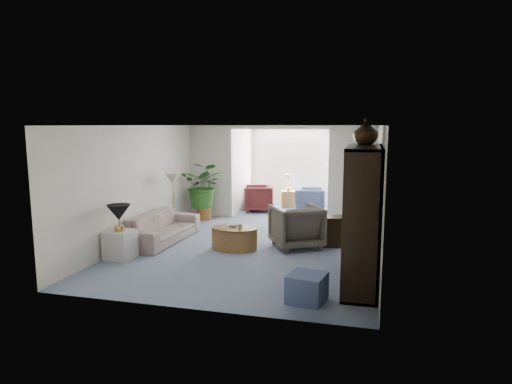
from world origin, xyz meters
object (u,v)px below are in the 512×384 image
(cabinet_urn, at_px, (366,132))
(sofa, at_px, (162,227))
(end_table, at_px, (120,245))
(coffee_cup, at_px, (240,227))
(coffee_table, at_px, (234,238))
(ottoman, at_px, (307,288))
(wingback_chair, at_px, (296,226))
(table_lamp, at_px, (119,213))
(coffee_bowl, at_px, (233,225))
(sunroom_chair_maroon, at_px, (259,198))
(floor_lamp, at_px, (173,179))
(plant_pot, at_px, (204,213))
(framed_picture, at_px, (378,170))
(side_table_dark, at_px, (332,231))
(entertainment_cabinet, at_px, (362,216))
(sunroom_table, at_px, (288,199))
(sunroom_chair_blue, at_px, (310,201))

(cabinet_urn, bearing_deg, sofa, 166.31)
(end_table, xyz_separation_m, coffee_cup, (2.05, 1.04, 0.23))
(coffee_table, relative_size, ottoman, 1.89)
(wingback_chair, xyz_separation_m, ottoman, (0.61, -2.78, -0.24))
(table_lamp, distance_m, cabinet_urn, 4.69)
(wingback_chair, bearing_deg, coffee_bowl, -13.59)
(end_table, bearing_deg, wingback_chair, 27.54)
(end_table, relative_size, sunroom_chair_maroon, 0.65)
(end_table, xyz_separation_m, floor_lamp, (0.06, 2.25, 0.98))
(end_table, height_order, plant_pot, end_table)
(end_table, distance_m, floor_lamp, 2.46)
(sofa, bearing_deg, wingback_chair, -81.86)
(coffee_cup, relative_size, sunroom_chair_maroon, 0.13)
(floor_lamp, xyz_separation_m, plant_pot, (0.22, 1.44, -1.09))
(end_table, height_order, table_lamp, table_lamp)
(table_lamp, distance_m, sunroom_chair_maroon, 5.41)
(framed_picture, bearing_deg, sofa, 176.35)
(wingback_chair, xyz_separation_m, side_table_dark, (0.70, 0.30, -0.13))
(coffee_bowl, xyz_separation_m, ottoman, (1.85, -2.41, -0.27))
(table_lamp, relative_size, plant_pot, 1.10)
(sofa, relative_size, coffee_bowl, 10.52)
(floor_lamp, xyz_separation_m, coffee_cup, (2.00, -1.21, -0.75))
(coffee_bowl, bearing_deg, entertainment_cabinet, -28.89)
(coffee_table, distance_m, sunroom_table, 4.81)
(coffee_bowl, bearing_deg, ottoman, -52.49)
(plant_pot, bearing_deg, sunroom_table, 50.22)
(sofa, distance_m, entertainment_cabinet, 4.57)
(coffee_bowl, height_order, ottoman, coffee_bowl)
(plant_pot, xyz_separation_m, sunroom_table, (1.88, 2.25, 0.10))
(framed_picture, distance_m, coffee_table, 3.13)
(sofa, height_order, sunroom_chair_maroon, sunroom_chair_maroon)
(table_lamp, bearing_deg, floor_lamp, 88.57)
(coffee_bowl, height_order, sunroom_chair_blue, sunroom_chair_blue)
(end_table, xyz_separation_m, sunroom_table, (2.15, 5.95, -0.01))
(entertainment_cabinet, bearing_deg, coffee_table, 152.39)
(end_table, distance_m, side_table_dark, 4.25)
(coffee_bowl, relative_size, side_table_dark, 0.33)
(wingback_chair, bearing_deg, table_lamp, -2.80)
(table_lamp, relative_size, sunroom_table, 0.86)
(sofa, xyz_separation_m, coffee_bowl, (1.65, -0.11, 0.16))
(sofa, distance_m, sunroom_chair_maroon, 4.03)
(floor_lamp, relative_size, sunroom_chair_blue, 0.44)
(cabinet_urn, height_order, sunroom_chair_blue, cabinet_urn)
(framed_picture, bearing_deg, coffee_bowl, 176.42)
(framed_picture, xyz_separation_m, end_table, (-4.66, -1.07, -1.43))
(plant_pot, bearing_deg, coffee_table, -57.47)
(coffee_cup, relative_size, cabinet_urn, 0.25)
(sunroom_chair_maroon, bearing_deg, sunroom_table, 123.18)
(coffee_bowl, height_order, sunroom_chair_maroon, sunroom_chair_maroon)
(coffee_cup, bearing_deg, ottoman, -53.25)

